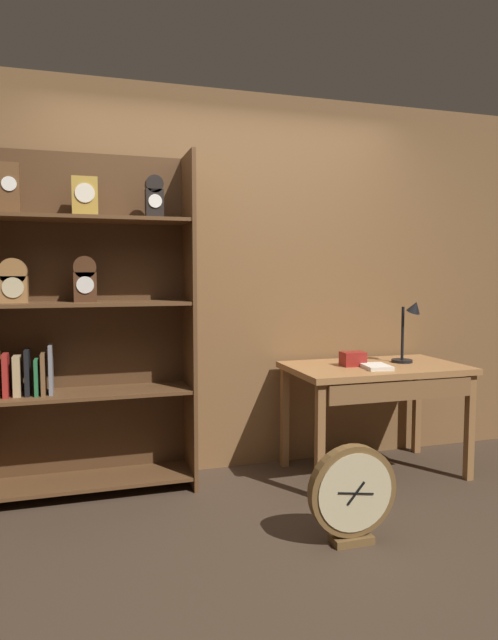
{
  "coord_description": "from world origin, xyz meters",
  "views": [
    {
      "loc": [
        -1.0,
        -2.36,
        1.37
      ],
      "look_at": [
        -0.03,
        0.81,
        1.09
      ],
      "focal_mm": 31.36,
      "sensor_mm": 36.0,
      "label": 1
    }
  ],
  "objects_px": {
    "workbench": "(377,379)",
    "toolbox_small": "(353,359)",
    "open_repair_manual": "(376,367)",
    "round_clock_large": "(352,494)",
    "bookshelf": "(80,324)",
    "desk_lamp": "(409,328)"
  },
  "relations": [
    {
      "from": "bookshelf",
      "to": "toolbox_small",
      "type": "distance_m",
      "value": 1.78
    },
    {
      "from": "open_repair_manual",
      "to": "round_clock_large",
      "type": "xyz_separation_m",
      "value": [
        -0.55,
        -0.74,
        -0.5
      ]
    },
    {
      "from": "bookshelf",
      "to": "open_repair_manual",
      "type": "bearing_deg",
      "value": -10.8
    },
    {
      "from": "workbench",
      "to": "desk_lamp",
      "type": "xyz_separation_m",
      "value": [
        0.27,
        0.05,
        0.33
      ]
    },
    {
      "from": "bookshelf",
      "to": "toolbox_small",
      "type": "bearing_deg",
      "value": -6.91
    },
    {
      "from": "workbench",
      "to": "toolbox_small",
      "type": "xyz_separation_m",
      "value": [
        -0.16,
        0.04,
        0.14
      ]
    },
    {
      "from": "bookshelf",
      "to": "open_repair_manual",
      "type": "relative_size",
      "value": 9.61
    },
    {
      "from": "open_repair_manual",
      "to": "toolbox_small",
      "type": "bearing_deg",
      "value": 131.24
    },
    {
      "from": "desk_lamp",
      "to": "open_repair_manual",
      "type": "relative_size",
      "value": 2.01
    },
    {
      "from": "desk_lamp",
      "to": "open_repair_manual",
      "type": "xyz_separation_m",
      "value": [
        -0.34,
        -0.15,
        -0.23
      ]
    },
    {
      "from": "toolbox_small",
      "to": "round_clock_large",
      "type": "xyz_separation_m",
      "value": [
        -0.45,
        -0.88,
        -0.54
      ]
    },
    {
      "from": "open_repair_manual",
      "to": "round_clock_large",
      "type": "distance_m",
      "value": 1.05
    },
    {
      "from": "desk_lamp",
      "to": "workbench",
      "type": "bearing_deg",
      "value": -170.04
    },
    {
      "from": "toolbox_small",
      "to": "workbench",
      "type": "bearing_deg",
      "value": -14.13
    },
    {
      "from": "workbench",
      "to": "round_clock_large",
      "type": "height_order",
      "value": "workbench"
    },
    {
      "from": "bookshelf",
      "to": "workbench",
      "type": "height_order",
      "value": "bookshelf"
    },
    {
      "from": "workbench",
      "to": "toolbox_small",
      "type": "bearing_deg",
      "value": 165.87
    },
    {
      "from": "desk_lamp",
      "to": "round_clock_large",
      "type": "distance_m",
      "value": 1.45
    },
    {
      "from": "workbench",
      "to": "open_repair_manual",
      "type": "height_order",
      "value": "open_repair_manual"
    },
    {
      "from": "workbench",
      "to": "toolbox_small",
      "type": "height_order",
      "value": "toolbox_small"
    },
    {
      "from": "open_repair_manual",
      "to": "workbench",
      "type": "bearing_deg",
      "value": 63.11
    },
    {
      "from": "bookshelf",
      "to": "desk_lamp",
      "type": "bearing_deg",
      "value": -5.38
    }
  ]
}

